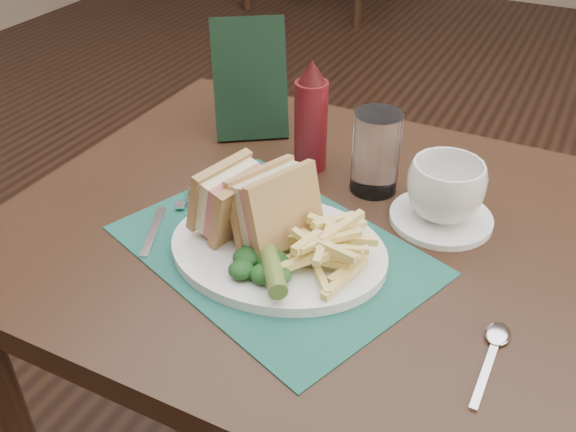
{
  "coord_description": "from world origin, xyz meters",
  "views": [
    {
      "loc": [
        0.31,
        -1.21,
        1.29
      ],
      "look_at": [
        -0.01,
        -0.57,
        0.8
      ],
      "focal_mm": 40.0,
      "sensor_mm": 36.0,
      "label": 1
    }
  ],
  "objects_px": {
    "sandwich_half_a": "(219,193)",
    "ketchup_bottle": "(311,116)",
    "plate": "(278,250)",
    "drinking_glass": "(376,153)",
    "sandwich_half_b": "(265,200)",
    "coffee_cup": "(445,190)",
    "table_main": "(313,390)",
    "placemat": "(273,250)",
    "saucer": "(441,218)",
    "check_presenter": "(250,79)"
  },
  "relations": [
    {
      "from": "plate",
      "to": "ketchup_bottle",
      "type": "distance_m",
      "value": 0.26
    },
    {
      "from": "sandwich_half_a",
      "to": "coffee_cup",
      "type": "height_order",
      "value": "sandwich_half_a"
    },
    {
      "from": "saucer",
      "to": "drinking_glass",
      "type": "distance_m",
      "value": 0.14
    },
    {
      "from": "drinking_glass",
      "to": "ketchup_bottle",
      "type": "bearing_deg",
      "value": 171.18
    },
    {
      "from": "plate",
      "to": "check_presenter",
      "type": "xyz_separation_m",
      "value": [
        -0.21,
        0.3,
        0.09
      ]
    },
    {
      "from": "sandwich_half_a",
      "to": "ketchup_bottle",
      "type": "distance_m",
      "value": 0.23
    },
    {
      "from": "sandwich_half_b",
      "to": "saucer",
      "type": "relative_size",
      "value": 0.74
    },
    {
      "from": "coffee_cup",
      "to": "plate",
      "type": "bearing_deg",
      "value": -134.18
    },
    {
      "from": "plate",
      "to": "coffee_cup",
      "type": "distance_m",
      "value": 0.26
    },
    {
      "from": "table_main",
      "to": "placemat",
      "type": "bearing_deg",
      "value": -105.67
    },
    {
      "from": "ketchup_bottle",
      "to": "saucer",
      "type": "bearing_deg",
      "value": -13.54
    },
    {
      "from": "sandwich_half_b",
      "to": "ketchup_bottle",
      "type": "relative_size",
      "value": 0.6
    },
    {
      "from": "table_main",
      "to": "drinking_glass",
      "type": "relative_size",
      "value": 6.92
    },
    {
      "from": "table_main",
      "to": "plate",
      "type": "height_order",
      "value": "plate"
    },
    {
      "from": "sandwich_half_a",
      "to": "drinking_glass",
      "type": "xyz_separation_m",
      "value": [
        0.15,
        0.21,
        -0.0
      ]
    },
    {
      "from": "ketchup_bottle",
      "to": "placemat",
      "type": "bearing_deg",
      "value": -77.21
    },
    {
      "from": "saucer",
      "to": "plate",
      "type": "bearing_deg",
      "value": -134.18
    },
    {
      "from": "sandwich_half_b",
      "to": "coffee_cup",
      "type": "bearing_deg",
      "value": 60.99
    },
    {
      "from": "sandwich_half_b",
      "to": "ketchup_bottle",
      "type": "height_order",
      "value": "ketchup_bottle"
    },
    {
      "from": "drinking_glass",
      "to": "sandwich_half_b",
      "type": "bearing_deg",
      "value": -112.31
    },
    {
      "from": "placemat",
      "to": "sandwich_half_b",
      "type": "xyz_separation_m",
      "value": [
        -0.02,
        0.01,
        0.07
      ]
    },
    {
      "from": "table_main",
      "to": "coffee_cup",
      "type": "bearing_deg",
      "value": 26.5
    },
    {
      "from": "placemat",
      "to": "saucer",
      "type": "distance_m",
      "value": 0.25
    },
    {
      "from": "saucer",
      "to": "coffee_cup",
      "type": "height_order",
      "value": "coffee_cup"
    },
    {
      "from": "sandwich_half_a",
      "to": "table_main",
      "type": "bearing_deg",
      "value": 53.06
    },
    {
      "from": "placemat",
      "to": "sandwich_half_a",
      "type": "relative_size",
      "value": 4.06
    },
    {
      "from": "ketchup_bottle",
      "to": "plate",
      "type": "bearing_deg",
      "value": -75.04
    },
    {
      "from": "saucer",
      "to": "check_presenter",
      "type": "xyz_separation_m",
      "value": [
        -0.39,
        0.12,
        0.1
      ]
    },
    {
      "from": "table_main",
      "to": "sandwich_half_b",
      "type": "relative_size",
      "value": 8.11
    },
    {
      "from": "plate",
      "to": "drinking_glass",
      "type": "relative_size",
      "value": 2.31
    },
    {
      "from": "placemat",
      "to": "drinking_glass",
      "type": "relative_size",
      "value": 3.17
    },
    {
      "from": "placemat",
      "to": "plate",
      "type": "relative_size",
      "value": 1.38
    },
    {
      "from": "sandwich_half_a",
      "to": "sandwich_half_b",
      "type": "xyz_separation_m",
      "value": [
        0.07,
        0.01,
        0.0
      ]
    },
    {
      "from": "placemat",
      "to": "ketchup_bottle",
      "type": "relative_size",
      "value": 2.22
    },
    {
      "from": "ketchup_bottle",
      "to": "drinking_glass",
      "type": "bearing_deg",
      "value": -8.82
    },
    {
      "from": "sandwich_half_a",
      "to": "drinking_glass",
      "type": "relative_size",
      "value": 0.78
    },
    {
      "from": "placemat",
      "to": "ketchup_bottle",
      "type": "distance_m",
      "value": 0.25
    },
    {
      "from": "plate",
      "to": "coffee_cup",
      "type": "height_order",
      "value": "coffee_cup"
    },
    {
      "from": "plate",
      "to": "sandwich_half_a",
      "type": "relative_size",
      "value": 2.95
    },
    {
      "from": "plate",
      "to": "sandwich_half_b",
      "type": "height_order",
      "value": "sandwich_half_b"
    },
    {
      "from": "table_main",
      "to": "sandwich_half_a",
      "type": "xyz_separation_m",
      "value": [
        -0.11,
        -0.09,
        0.44
      ]
    },
    {
      "from": "placemat",
      "to": "drinking_glass",
      "type": "height_order",
      "value": "drinking_glass"
    },
    {
      "from": "sandwich_half_a",
      "to": "sandwich_half_b",
      "type": "relative_size",
      "value": 0.92
    },
    {
      "from": "placemat",
      "to": "saucer",
      "type": "height_order",
      "value": "saucer"
    },
    {
      "from": "saucer",
      "to": "sandwich_half_a",
      "type": "bearing_deg",
      "value": -147.67
    },
    {
      "from": "check_presenter",
      "to": "table_main",
      "type": "bearing_deg",
      "value": -75.94
    },
    {
      "from": "table_main",
      "to": "check_presenter",
      "type": "xyz_separation_m",
      "value": [
        -0.23,
        0.2,
        0.48
      ]
    },
    {
      "from": "plate",
      "to": "drinking_glass",
      "type": "height_order",
      "value": "drinking_glass"
    },
    {
      "from": "plate",
      "to": "saucer",
      "type": "distance_m",
      "value": 0.25
    },
    {
      "from": "placemat",
      "to": "check_presenter",
      "type": "distance_m",
      "value": 0.37
    }
  ]
}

